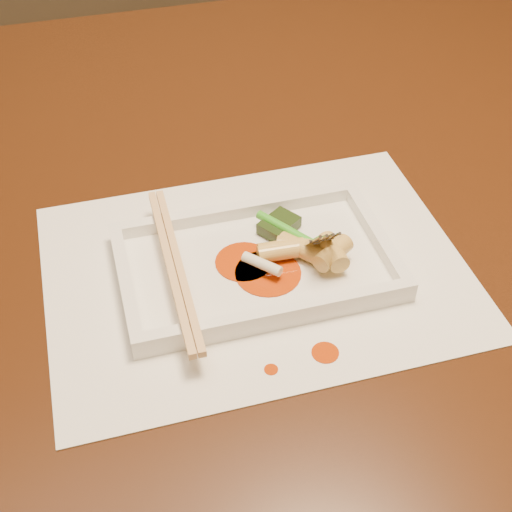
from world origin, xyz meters
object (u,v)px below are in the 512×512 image
object	(u,v)px
chopstick_a	(170,266)
fork	(324,179)
placemat	(256,270)
plate_base	(256,267)
table	(191,245)

from	to	relation	value
chopstick_a	fork	distance (m)	0.16
placemat	fork	distance (m)	0.11
placemat	fork	world-z (taller)	fork
placemat	chopstick_a	bearing A→B (deg)	-180.00
plate_base	chopstick_a	size ratio (longest dim) A/B	1.19
fork	table	bearing A→B (deg)	126.36
table	fork	size ratio (longest dim) A/B	10.00
fork	plate_base	bearing A→B (deg)	-165.58
placemat	fork	size ratio (longest dim) A/B	2.86
placemat	plate_base	distance (m)	0.00
plate_base	chopstick_a	xyz separation A→B (m)	(-0.08, -0.00, 0.02)
table	fork	xyz separation A→B (m)	(0.11, -0.15, 0.18)
plate_base	fork	size ratio (longest dim) A/B	1.86
fork	chopstick_a	bearing A→B (deg)	-173.25
plate_base	fork	xyz separation A→B (m)	(0.07, 0.02, 0.08)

